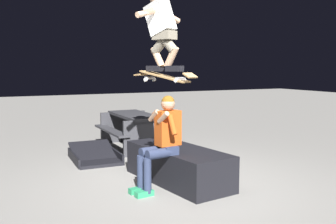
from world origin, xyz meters
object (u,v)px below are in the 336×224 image
at_px(kicker_ramp, 95,157).
at_px(picnic_table_back, 135,125).
at_px(person_sitting_on_ledge, 162,138).
at_px(skateboard, 164,77).
at_px(skater_airborne, 161,27).
at_px(ledge_box_main, 178,165).

bearing_deg(kicker_ramp, picnic_table_back, -55.99).
bearing_deg(person_sitting_on_ledge, skateboard, -55.58).
bearing_deg(picnic_table_back, person_sitting_on_ledge, 166.34).
distance_m(skateboard, skater_airborne, 0.69).
height_order(kicker_ramp, picnic_table_back, picnic_table_back).
distance_m(skateboard, kicker_ramp, 2.71).
distance_m(kicker_ramp, picnic_table_back, 1.41).
distance_m(ledge_box_main, person_sitting_on_ledge, 0.70).
bearing_deg(kicker_ramp, skater_airborne, -168.30).
distance_m(ledge_box_main, skateboard, 1.43).
xyz_separation_m(ledge_box_main, kicker_ramp, (1.92, 0.79, -0.21)).
bearing_deg(skater_airborne, skateboard, -155.43).
distance_m(ledge_box_main, picnic_table_back, 2.70).
relative_size(skateboard, kicker_ramp, 0.79).
bearing_deg(skater_airborne, picnic_table_back, -13.27).
xyz_separation_m(ledge_box_main, skater_airborne, (-0.18, 0.36, 2.05)).
distance_m(ledge_box_main, skater_airborne, 2.09).
bearing_deg(ledge_box_main, skater_airborne, 116.67).
relative_size(skater_airborne, picnic_table_back, 0.65).
height_order(ledge_box_main, skater_airborne, skater_airborne).
xyz_separation_m(person_sitting_on_ledge, skater_airborne, (0.10, -0.04, 1.55)).
xyz_separation_m(kicker_ramp, picnic_table_back, (0.75, -1.11, 0.44)).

